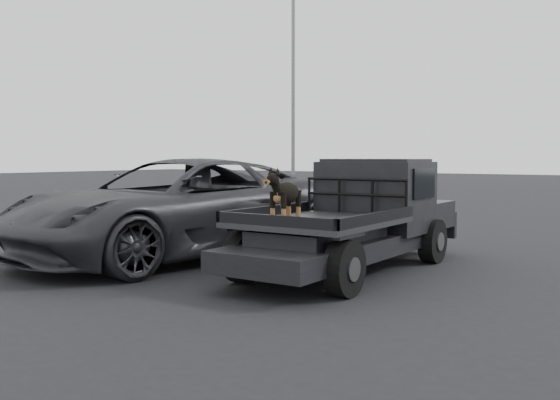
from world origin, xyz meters
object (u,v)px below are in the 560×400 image
Objects in this scene: flatbed_ute at (349,243)px; dog at (286,197)px; parked_suv at (177,208)px; floodlight_near at (293,40)px.

flatbed_ute is 7.30× the size of dog.
dog reaches higher than flatbed_ute.
dog is at bearing -90.93° from flatbed_ute.
dog is at bearing -12.91° from parked_suv.
floodlight_near is at bearing 125.54° from flatbed_ute.
floodlight_near is at bearing 125.49° from parked_suv.
flatbed_ute is at bearing 89.07° from dog.
floodlight_near is (-8.65, 17.20, 6.54)m from parked_suv.
parked_suv is at bearing -171.18° from flatbed_ute.
floodlight_near reaches higher than dog.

